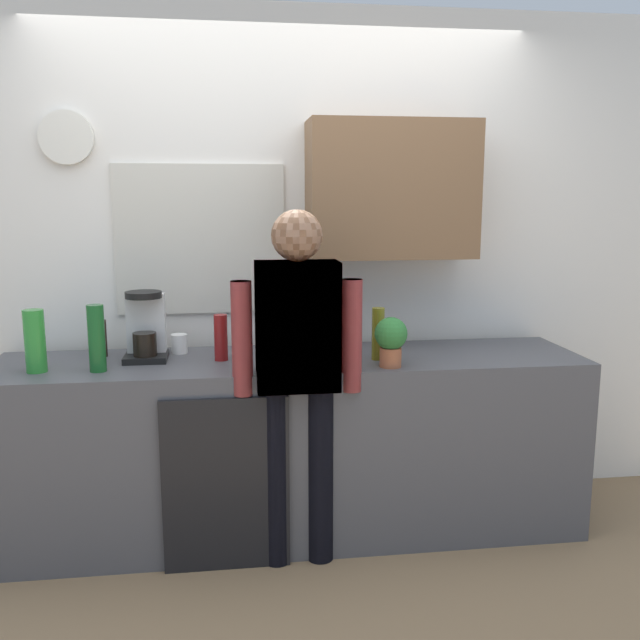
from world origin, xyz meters
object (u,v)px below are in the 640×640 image
at_px(bottle_green_wine, 97,338).
at_px(person_at_sink, 298,360).
at_px(person_guest, 298,360).
at_px(bottle_dark_sauce, 101,338).
at_px(bottle_olive_oil, 378,334).
at_px(potted_plant, 391,339).
at_px(cup_white_mug, 179,344).
at_px(bottle_red_vinegar, 221,338).
at_px(coffee_maker, 146,329).
at_px(bottle_amber_beer, 298,343).
at_px(bottle_clear_soda, 35,341).

distance_m(bottle_green_wine, person_at_sink, 0.90).
bearing_deg(bottle_green_wine, person_guest, -10.85).
height_order(bottle_green_wine, bottle_dark_sauce, bottle_green_wine).
relative_size(bottle_olive_oil, potted_plant, 1.09).
distance_m(bottle_olive_oil, bottle_dark_sauce, 1.34).
bearing_deg(bottle_olive_oil, cup_white_mug, 164.49).
relative_size(bottle_red_vinegar, bottle_dark_sauce, 1.22).
relative_size(bottle_red_vinegar, cup_white_mug, 2.32).
bearing_deg(person_at_sink, bottle_red_vinegar, 132.37).
distance_m(coffee_maker, bottle_green_wine, 0.28).
height_order(bottle_olive_oil, bottle_green_wine, bottle_green_wine).
height_order(bottle_dark_sauce, person_at_sink, person_at_sink).
xyz_separation_m(bottle_dark_sauce, potted_plant, (1.35, -0.39, 0.04)).
bearing_deg(bottle_green_wine, bottle_red_vinegar, 14.31).
height_order(bottle_red_vinegar, bottle_dark_sauce, bottle_red_vinegar).
relative_size(cup_white_mug, person_at_sink, 0.06).
bearing_deg(person_guest, potted_plant, -162.45).
distance_m(bottle_dark_sauce, bottle_amber_beer, 0.99).
bearing_deg(bottle_red_vinegar, cup_white_mug, 139.30).
bearing_deg(bottle_red_vinegar, potted_plant, -16.95).
relative_size(bottle_clear_soda, potted_plant, 1.22).
distance_m(bottle_olive_oil, bottle_clear_soda, 1.55).
xyz_separation_m(bottle_red_vinegar, bottle_green_wine, (-0.54, -0.14, 0.04)).
xyz_separation_m(bottle_green_wine, bottle_dark_sauce, (-0.04, 0.29, -0.06)).
relative_size(coffee_maker, person_at_sink, 0.21).
xyz_separation_m(bottle_red_vinegar, person_guest, (0.33, -0.31, -0.05)).
xyz_separation_m(bottle_dark_sauce, person_guest, (0.91, -0.46, -0.03)).
relative_size(potted_plant, person_guest, 0.14).
bearing_deg(bottle_green_wine, bottle_clear_soda, 174.55).
height_order(bottle_clear_soda, person_guest, person_guest).
height_order(bottle_green_wine, bottle_amber_beer, bottle_green_wine).
relative_size(bottle_red_vinegar, bottle_amber_beer, 0.96).
height_order(bottle_red_vinegar, person_guest, person_guest).
bearing_deg(coffee_maker, bottle_green_wine, -131.76).
bearing_deg(bottle_green_wine, bottle_dark_sauce, 96.82).
relative_size(bottle_dark_sauce, person_guest, 0.11).
bearing_deg(bottle_clear_soda, bottle_green_wine, -5.45).
bearing_deg(person_guest, bottle_red_vinegar, -34.46).
height_order(coffee_maker, bottle_olive_oil, coffee_maker).
bearing_deg(bottle_red_vinegar, bottle_clear_soda, -172.08).
height_order(bottle_olive_oil, cup_white_mug, bottle_olive_oil).
distance_m(bottle_green_wine, potted_plant, 1.31).
xyz_separation_m(cup_white_mug, person_at_sink, (0.54, -0.48, 0.02)).
bearing_deg(coffee_maker, potted_plant, -15.29).
relative_size(cup_white_mug, potted_plant, 0.41).
relative_size(person_at_sink, person_guest, 1.00).
distance_m(person_at_sink, person_guest, 0.00).
bearing_deg(bottle_green_wine, bottle_amber_beer, -3.65).
relative_size(bottle_olive_oil, bottle_green_wine, 0.83).
xyz_separation_m(bottle_olive_oil, person_at_sink, (-0.41, -0.22, -0.06)).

